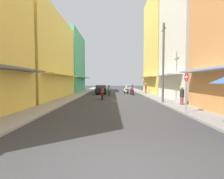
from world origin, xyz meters
name	(u,v)px	position (x,y,z in m)	size (l,w,h in m)	color
ground_plane	(114,96)	(0.00, 20.93, 0.00)	(109.71, 109.71, 0.00)	#38383A
sidewalk_left	(77,95)	(-5.29, 20.93, 0.06)	(1.92, 57.87, 0.12)	#ADA89E
sidewalk_right	(150,95)	(5.29, 20.93, 0.06)	(1.92, 57.87, 0.12)	gray
building_left_mid	(37,57)	(-9.24, 16.98, 4.96)	(7.05, 13.33, 9.93)	#EFD159
building_left_far	(66,63)	(-9.24, 29.55, 5.58)	(7.05, 10.90, 11.18)	#4CB28C
building_right_mid	(197,28)	(9.24, 15.52, 8.00)	(7.05, 8.61, 16.00)	silver
building_right_far	(167,44)	(9.24, 25.86, 8.39)	(7.05, 10.93, 16.80)	#EFD159
motorbike_green	(109,91)	(-0.59, 19.85, 0.70)	(0.55, 1.81, 1.58)	black
motorbike_red	(103,93)	(-1.29, 15.64, 0.70)	(0.55, 1.81, 1.58)	black
motorbike_white	(127,90)	(2.17, 24.48, 0.70)	(0.77, 1.73, 1.58)	black
motorbike_maroon	(132,90)	(2.86, 22.03, 0.70)	(0.56, 1.80, 1.58)	black
parked_car	(101,89)	(-1.97, 24.36, 0.74)	(1.83, 4.13, 1.45)	black
pedestrian_crossing	(146,88)	(5.55, 25.14, 0.99)	(0.44, 0.44, 1.76)	#99333F
pedestrian_foreground	(182,95)	(5.68, 10.42, 0.97)	(0.44, 0.44, 1.73)	#99333F
utility_pole	(164,63)	(4.57, 12.09, 3.78)	(0.20, 1.20, 7.41)	#4C4C4F
street_sign_no_entry	(187,87)	(4.47, 6.83, 1.72)	(0.07, 0.60, 2.65)	gray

